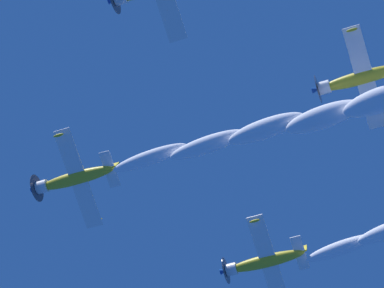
# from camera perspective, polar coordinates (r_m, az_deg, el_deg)

# --- Properties ---
(airplane_lead) EXTENTS (7.09, 7.93, 2.60)m
(airplane_lead) POSITION_cam_1_polar(r_m,az_deg,el_deg) (67.08, -7.66, -2.24)
(airplane_lead) COLOR gold
(airplane_right_wingman) EXTENTS (7.10, 7.95, 2.35)m
(airplane_right_wingman) POSITION_cam_1_polar(r_m,az_deg,el_deg) (69.82, 4.64, -7.60)
(airplane_right_wingman) COLOR gold
(airplane_slot_tail) EXTENTS (7.09, 7.95, 2.53)m
(airplane_slot_tail) POSITION_cam_1_polar(r_m,az_deg,el_deg) (66.26, 10.74, 4.19)
(airplane_slot_tail) COLOR gold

